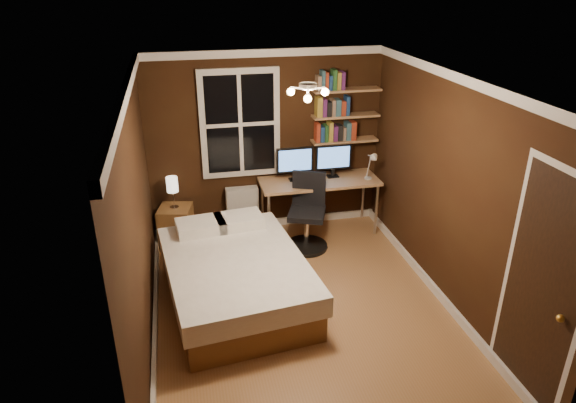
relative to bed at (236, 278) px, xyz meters
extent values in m
plane|color=#98683C|center=(0.68, -0.34, -0.29)|extent=(4.20, 4.20, 0.00)
cube|color=black|center=(0.68, 1.76, 0.96)|extent=(3.20, 0.04, 2.50)
cube|color=black|center=(-0.92, -0.34, 0.96)|extent=(0.04, 4.20, 2.50)
cube|color=black|center=(2.28, -0.34, 0.96)|extent=(0.04, 4.20, 2.50)
cube|color=white|center=(0.68, -0.34, 2.21)|extent=(3.20, 4.20, 0.02)
cube|color=silver|center=(0.33, 1.72, 1.26)|extent=(1.06, 0.06, 1.46)
sphere|color=gold|center=(2.23, -2.19, 0.71)|extent=(0.06, 0.06, 0.06)
cube|color=#AD7B53|center=(1.76, 1.64, 0.96)|extent=(0.92, 0.22, 0.03)
cube|color=#AD7B53|center=(1.76, 1.64, 1.31)|extent=(0.92, 0.22, 0.03)
cube|color=#AD7B53|center=(1.76, 1.64, 1.66)|extent=(0.92, 0.22, 0.03)
cube|color=brown|center=(0.00, -0.03, -0.14)|extent=(1.58, 2.09, 0.31)
cube|color=silver|center=(0.00, -0.03, 0.14)|extent=(1.67, 2.16, 0.23)
cube|color=white|center=(-0.32, 0.70, 0.32)|extent=(0.61, 0.45, 0.14)
cube|color=white|center=(0.15, 0.75, 0.32)|extent=(0.61, 0.45, 0.14)
cube|color=brown|center=(-0.62, 1.51, -0.03)|extent=(0.50, 0.50, 0.52)
cube|color=silver|center=(0.31, 1.64, 0.04)|extent=(0.44, 0.16, 0.67)
cube|color=#AD7B53|center=(1.35, 1.43, 0.46)|extent=(1.63, 0.61, 0.04)
cylinder|color=beige|center=(0.60, 1.16, 0.08)|extent=(0.04, 0.04, 0.73)
cylinder|color=beige|center=(2.11, 1.16, 0.08)|extent=(0.04, 0.04, 0.73)
cylinder|color=beige|center=(0.60, 1.70, 0.08)|extent=(0.04, 0.04, 0.73)
cylinder|color=beige|center=(2.11, 1.70, 0.08)|extent=(0.04, 0.04, 0.73)
cylinder|color=black|center=(1.07, 0.98, -0.27)|extent=(0.56, 0.56, 0.05)
cylinder|color=silver|center=(1.07, 0.98, -0.03)|extent=(0.06, 0.06, 0.42)
cube|color=black|center=(1.07, 0.98, 0.21)|extent=(0.59, 0.59, 0.07)
cube|color=black|center=(1.14, 1.17, 0.49)|extent=(0.43, 0.21, 0.48)
camera|label=1|loc=(-0.47, -4.84, 3.12)|focal=32.00mm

